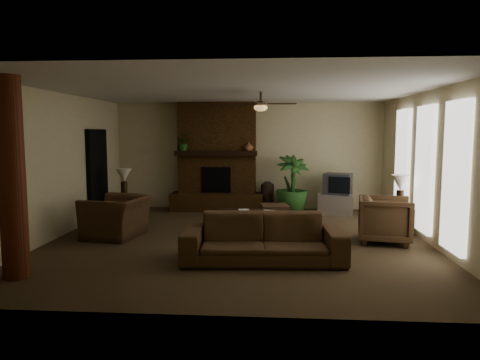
# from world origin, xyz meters

# --- Properties ---
(room_shell) EXTENTS (7.00, 7.00, 7.00)m
(room_shell) POSITION_xyz_m (0.00, 0.00, 1.40)
(room_shell) COLOR #4D3C26
(room_shell) RESTS_ON ground
(fireplace) EXTENTS (2.40, 0.70, 2.80)m
(fireplace) POSITION_xyz_m (-0.80, 3.22, 1.16)
(fireplace) COLOR #523316
(fireplace) RESTS_ON ground
(windows) EXTENTS (0.08, 3.65, 2.35)m
(windows) POSITION_xyz_m (3.45, 0.20, 1.35)
(windows) COLOR white
(windows) RESTS_ON ground
(log_column) EXTENTS (0.36, 0.36, 2.80)m
(log_column) POSITION_xyz_m (-2.95, -2.40, 1.40)
(log_column) COLOR maroon
(log_column) RESTS_ON ground
(doorway) EXTENTS (0.10, 1.00, 2.10)m
(doorway) POSITION_xyz_m (-3.44, 1.80, 1.05)
(doorway) COLOR black
(doorway) RESTS_ON ground
(ceiling_fan) EXTENTS (1.35, 1.35, 0.37)m
(ceiling_fan) POSITION_xyz_m (0.40, 0.30, 2.53)
(ceiling_fan) COLOR black
(ceiling_fan) RESTS_ON ceiling
(sofa) EXTENTS (2.58, 0.88, 1.00)m
(sofa) POSITION_xyz_m (0.49, -1.37, 0.50)
(sofa) COLOR #4C3620
(sofa) RESTS_ON ground
(armchair_left) EXTENTS (0.96, 1.31, 1.05)m
(armchair_left) POSITION_xyz_m (-2.39, 0.12, 0.52)
(armchair_left) COLOR #4C3620
(armchair_left) RESTS_ON ground
(armchair_right) EXTENTS (1.00, 1.05, 0.94)m
(armchair_right) POSITION_xyz_m (2.72, -0.00, 0.47)
(armchair_right) COLOR #4C3620
(armchair_right) RESTS_ON ground
(coffee_table) EXTENTS (1.20, 0.70, 0.43)m
(coffee_table) POSITION_xyz_m (0.15, 0.67, 0.37)
(coffee_table) COLOR black
(coffee_table) RESTS_ON ground
(ottoman) EXTENTS (0.68, 0.68, 0.40)m
(ottoman) POSITION_xyz_m (0.69, 1.69, 0.20)
(ottoman) COLOR #4C3620
(ottoman) RESTS_ON ground
(tv_stand) EXTENTS (0.90, 0.59, 0.50)m
(tv_stand) POSITION_xyz_m (2.20, 2.80, 0.25)
(tv_stand) COLOR silver
(tv_stand) RESTS_ON ground
(tv) EXTENTS (0.78, 0.71, 0.52)m
(tv) POSITION_xyz_m (2.25, 2.80, 0.76)
(tv) COLOR #39393B
(tv) RESTS_ON tv_stand
(floor_vase) EXTENTS (0.34, 0.34, 0.77)m
(floor_vase) POSITION_xyz_m (0.52, 3.15, 0.43)
(floor_vase) COLOR #32251C
(floor_vase) RESTS_ON ground
(floor_plant) EXTENTS (1.35, 1.67, 0.82)m
(floor_plant) POSITION_xyz_m (1.13, 2.75, 0.41)
(floor_plant) COLOR #275020
(floor_plant) RESTS_ON ground
(side_table_left) EXTENTS (0.52, 0.52, 0.55)m
(side_table_left) POSITION_xyz_m (-2.81, 1.72, 0.28)
(side_table_left) COLOR black
(side_table_left) RESTS_ON ground
(lamp_left) EXTENTS (0.43, 0.43, 0.65)m
(lamp_left) POSITION_xyz_m (-2.78, 1.71, 1.00)
(lamp_left) COLOR black
(lamp_left) RESTS_ON side_table_left
(side_table_right) EXTENTS (0.55, 0.55, 0.55)m
(side_table_right) POSITION_xyz_m (3.15, 0.64, 0.28)
(side_table_right) COLOR black
(side_table_right) RESTS_ON ground
(lamp_right) EXTENTS (0.44, 0.44, 0.65)m
(lamp_right) POSITION_xyz_m (3.15, 0.62, 1.00)
(lamp_right) COLOR black
(lamp_right) RESTS_ON side_table_right
(mantel_plant) EXTENTS (0.43, 0.46, 0.33)m
(mantel_plant) POSITION_xyz_m (-1.62, 2.97, 1.72)
(mantel_plant) COLOR #275020
(mantel_plant) RESTS_ON fireplace
(mantel_vase) EXTENTS (0.28, 0.29, 0.22)m
(mantel_vase) POSITION_xyz_m (0.04, 2.95, 1.67)
(mantel_vase) COLOR #94543B
(mantel_vase) RESTS_ON fireplace
(book_a) EXTENTS (0.22, 0.05, 0.29)m
(book_a) POSITION_xyz_m (-0.05, 0.65, 0.57)
(book_a) COLOR #999999
(book_a) RESTS_ON coffee_table
(book_b) EXTENTS (0.21, 0.08, 0.29)m
(book_b) POSITION_xyz_m (0.44, 0.63, 0.58)
(book_b) COLOR #999999
(book_b) RESTS_ON coffee_table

